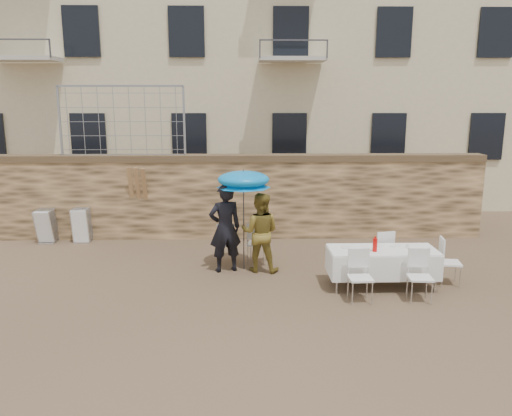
{
  "coord_description": "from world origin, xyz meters",
  "views": [
    {
      "loc": [
        0.17,
        -8.14,
        3.62
      ],
      "look_at": [
        0.4,
        2.2,
        1.4
      ],
      "focal_mm": 35.0,
      "sensor_mm": 36.0,
      "label": 1
    }
  ],
  "objects_px": {
    "chair_stack_right": "(84,224)",
    "soda_bottle": "(375,245)",
    "man_suit": "(225,228)",
    "table_chair_front_left": "(360,277)",
    "banquet_table": "(383,251)",
    "chair_stack_left": "(49,224)",
    "table_chair_side": "(450,261)",
    "umbrella": "(244,182)",
    "couple_chair_right": "(257,242)",
    "woman_dress": "(260,232)",
    "table_chair_back": "(381,251)",
    "table_chair_front_right": "(420,276)",
    "couple_chair_left": "(226,243)"
  },
  "relations": [
    {
      "from": "woman_dress",
      "to": "table_chair_front_left",
      "type": "distance_m",
      "value": 2.54
    },
    {
      "from": "couple_chair_right",
      "to": "banquet_table",
      "type": "bearing_deg",
      "value": 159.25
    },
    {
      "from": "chair_stack_left",
      "to": "table_chair_front_left",
      "type": "bearing_deg",
      "value": -30.47
    },
    {
      "from": "couple_chair_right",
      "to": "banquet_table",
      "type": "distance_m",
      "value": 2.9
    },
    {
      "from": "man_suit",
      "to": "banquet_table",
      "type": "xyz_separation_m",
      "value": [
        3.13,
        -1.01,
        -0.23
      ]
    },
    {
      "from": "woman_dress",
      "to": "chair_stack_right",
      "type": "distance_m",
      "value": 5.24
    },
    {
      "from": "table_chair_front_right",
      "to": "table_chair_side",
      "type": "relative_size",
      "value": 1.0
    },
    {
      "from": "man_suit",
      "to": "chair_stack_right",
      "type": "distance_m",
      "value": 4.61
    },
    {
      "from": "man_suit",
      "to": "banquet_table",
      "type": "height_order",
      "value": "man_suit"
    },
    {
      "from": "soda_bottle",
      "to": "table_chair_back",
      "type": "height_order",
      "value": "soda_bottle"
    },
    {
      "from": "table_chair_front_left",
      "to": "table_chair_side",
      "type": "bearing_deg",
      "value": 21.07
    },
    {
      "from": "couple_chair_right",
      "to": "chair_stack_right",
      "type": "height_order",
      "value": "couple_chair_right"
    },
    {
      "from": "banquet_table",
      "to": "table_chair_side",
      "type": "xyz_separation_m",
      "value": [
        1.4,
        0.1,
        -0.25
      ]
    },
    {
      "from": "woman_dress",
      "to": "table_chair_back",
      "type": "bearing_deg",
      "value": -173.37
    },
    {
      "from": "banquet_table",
      "to": "chair_stack_left",
      "type": "distance_m",
      "value": 8.62
    },
    {
      "from": "couple_chair_right",
      "to": "chair_stack_left",
      "type": "distance_m",
      "value": 5.78
    },
    {
      "from": "couple_chair_left",
      "to": "table_chair_front_left",
      "type": "xyz_separation_m",
      "value": [
        2.53,
        -2.31,
        0.0
      ]
    },
    {
      "from": "woman_dress",
      "to": "table_chair_front_right",
      "type": "xyz_separation_m",
      "value": [
        2.88,
        -1.76,
        -0.38
      ]
    },
    {
      "from": "chair_stack_right",
      "to": "table_chair_side",
      "type": "bearing_deg",
      "value": -22.27
    },
    {
      "from": "banquet_table",
      "to": "table_chair_side",
      "type": "height_order",
      "value": "table_chair_side"
    },
    {
      "from": "chair_stack_right",
      "to": "man_suit",
      "type": "bearing_deg",
      "value": -33.28
    },
    {
      "from": "table_chair_front_left",
      "to": "table_chair_front_right",
      "type": "relative_size",
      "value": 1.0
    },
    {
      "from": "table_chair_front_right",
      "to": "table_chair_back",
      "type": "distance_m",
      "value": 1.58
    },
    {
      "from": "umbrella",
      "to": "table_chair_front_left",
      "type": "relative_size",
      "value": 2.13
    },
    {
      "from": "chair_stack_left",
      "to": "chair_stack_right",
      "type": "bearing_deg",
      "value": 0.0
    },
    {
      "from": "woman_dress",
      "to": "chair_stack_right",
      "type": "bearing_deg",
      "value": -17.49
    },
    {
      "from": "woman_dress",
      "to": "soda_bottle",
      "type": "distance_m",
      "value": 2.47
    },
    {
      "from": "man_suit",
      "to": "chair_stack_right",
      "type": "relative_size",
      "value": 2.09
    },
    {
      "from": "table_chair_back",
      "to": "couple_chair_right",
      "type": "bearing_deg",
      "value": -27.34
    },
    {
      "from": "umbrella",
      "to": "soda_bottle",
      "type": "xyz_separation_m",
      "value": [
        2.53,
        -1.26,
        -1.03
      ]
    },
    {
      "from": "umbrella",
      "to": "couple_chair_left",
      "type": "relative_size",
      "value": 2.13
    },
    {
      "from": "woman_dress",
      "to": "table_chair_back",
      "type": "height_order",
      "value": "woman_dress"
    },
    {
      "from": "chair_stack_right",
      "to": "soda_bottle",
      "type": "bearing_deg",
      "value": -28.51
    },
    {
      "from": "banquet_table",
      "to": "table_chair_side",
      "type": "bearing_deg",
      "value": 4.09
    },
    {
      "from": "umbrella",
      "to": "chair_stack_left",
      "type": "relative_size",
      "value": 2.22
    },
    {
      "from": "couple_chair_left",
      "to": "table_chair_side",
      "type": "distance_m",
      "value": 4.76
    },
    {
      "from": "couple_chair_left",
      "to": "chair_stack_right",
      "type": "bearing_deg",
      "value": -26.16
    },
    {
      "from": "umbrella",
      "to": "table_chair_front_left",
      "type": "bearing_deg",
      "value": -41.07
    },
    {
      "from": "soda_bottle",
      "to": "table_chair_front_right",
      "type": "relative_size",
      "value": 0.27
    },
    {
      "from": "couple_chair_left",
      "to": "soda_bottle",
      "type": "relative_size",
      "value": 3.69
    },
    {
      "from": "table_chair_back",
      "to": "couple_chair_left",
      "type": "bearing_deg",
      "value": -24.09
    },
    {
      "from": "man_suit",
      "to": "table_chair_front_left",
      "type": "height_order",
      "value": "man_suit"
    },
    {
      "from": "couple_chair_right",
      "to": "umbrella",
      "type": "bearing_deg",
      "value": 68.22
    },
    {
      "from": "couple_chair_right",
      "to": "soda_bottle",
      "type": "bearing_deg",
      "value": 154.48
    },
    {
      "from": "man_suit",
      "to": "soda_bottle",
      "type": "bearing_deg",
      "value": 141.18
    },
    {
      "from": "woman_dress",
      "to": "table_chair_side",
      "type": "xyz_separation_m",
      "value": [
        3.78,
        -0.91,
        -0.38
      ]
    },
    {
      "from": "soda_bottle",
      "to": "table_chair_front_right",
      "type": "bearing_deg",
      "value": -40.6
    },
    {
      "from": "table_chair_front_right",
      "to": "table_chair_front_left",
      "type": "bearing_deg",
      "value": -175.96
    },
    {
      "from": "table_chair_front_left",
      "to": "man_suit",
      "type": "bearing_deg",
      "value": 143.27
    },
    {
      "from": "man_suit",
      "to": "soda_bottle",
      "type": "distance_m",
      "value": 3.16
    }
  ]
}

